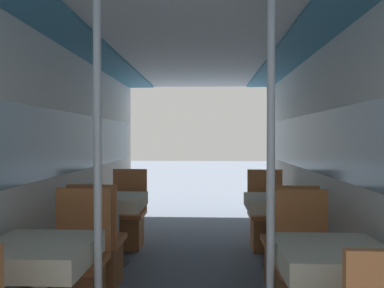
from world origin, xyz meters
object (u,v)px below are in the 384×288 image
Objects in this scene: dining_table_left_1 at (115,205)px; support_pole_right_0 at (271,182)px; chair_right_near_1 at (288,258)px; chair_left_far_0 at (76,279)px; support_pole_left_0 at (98,181)px; chair_left_far_1 at (127,224)px; chair_left_near_1 at (98,255)px; dining_table_left_0 at (39,260)px; chair_right_far_1 at (267,225)px; chair_right_far_0 at (305,283)px; dining_table_right_0 at (332,264)px; dining_table_right_1 at (276,207)px.

support_pole_right_0 reaches higher than dining_table_left_1.
chair_left_far_0 is at bearing -161.95° from chair_right_near_1.
support_pole_left_0 is 2.59m from chair_left_far_1.
chair_left_near_1 and chair_right_near_1 have the same top height.
dining_table_left_1 is 0.77× the size of chair_left_near_1.
support_pole_left_0 reaches higher than chair_left_far_0.
chair_left_far_0 is (0.00, 0.62, -0.35)m from dining_table_left_0.
chair_left_far_1 is 1.00× the size of chair_right_far_1.
support_pole_left_0 reaches higher than chair_right_far_0.
support_pole_right_0 is at bearing 119.55° from chair_left_far_1.
dining_table_left_1 is at bearing 90.00° from dining_table_left_0.
support_pole_right_0 is 2.32× the size of chair_right_near_1.
chair_left_far_1 is 1.00× the size of chair_right_far_0.
chair_right_far_0 is at bearing 133.81° from chair_left_far_1.
chair_right_near_1 reaches higher than dining_table_right_0.
chair_left_far_0 is 1.00× the size of chair_left_far_1.
chair_right_far_0 and chair_right_far_1 have the same top height.
chair_right_near_1 is 1.00× the size of chair_right_far_1.
chair_left_far_0 is 1.00× the size of chair_right_near_1.
dining_table_left_1 is 0.71m from chair_left_far_1.
chair_left_far_0 reaches higher than dining_table_left_1.
chair_right_near_1 is (-0.00, -0.62, -0.35)m from dining_table_right_1.
support_pole_right_0 is 2.59m from chair_right_far_1.
chair_right_near_1 is at bearing 40.75° from support_pole_left_0.
chair_right_far_0 is at bearing 90.00° from chair_right_far_1.
chair_left_far_0 reaches higher than dining_table_right_1.
dining_table_left_0 is 2.46m from chair_left_far_1.
support_pole_right_0 reaches higher than dining_table_left_0.
support_pole_right_0 reaches higher than chair_right_far_1.
support_pole_right_0 is at bearing -106.76° from chair_right_near_1.
dining_table_right_1 is at bearing 90.00° from chair_right_far_1.
chair_right_near_1 reaches higher than dining_table_left_1.
chair_right_far_0 is 1.81m from chair_right_far_1.
support_pole_left_0 reaches higher than dining_table_left_0.
dining_table_left_0 is at bearing 180.00° from dining_table_right_0.
dining_table_right_1 is (0.00, 1.19, 0.35)m from chair_right_far_0.
dining_table_left_0 is at bearing 90.00° from chair_left_far_1.
dining_table_left_1 is at bearing 180.00° from dining_table_right_1.
chair_left_far_1 and chair_right_far_0 have the same top height.
dining_table_left_1 and dining_table_right_0 have the same top height.
chair_right_near_1 is (1.38, 1.19, -0.83)m from support_pole_left_0.
support_pole_right_0 is (1.38, 0.00, 0.48)m from dining_table_left_0.
dining_table_left_0 is 2.13m from chair_right_near_1.
chair_right_far_0 reaches higher than dining_table_left_0.
support_pole_left_0 is at bearing -139.25° from chair_right_near_1.
dining_table_left_0 is 0.77× the size of chair_right_far_0.
chair_left_far_0 is 0.43× the size of support_pole_right_0.
chair_left_far_0 is 0.43× the size of support_pole_left_0.
chair_right_far_1 reaches higher than dining_table_left_1.
support_pole_left_0 is (0.36, 0.00, 0.48)m from dining_table_left_0.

